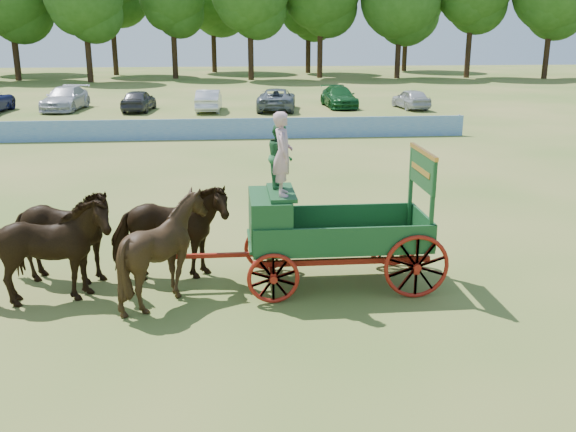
% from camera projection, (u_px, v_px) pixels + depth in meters
% --- Properties ---
extents(ground, '(160.00, 160.00, 0.00)m').
position_uv_depth(ground, '(244.00, 264.00, 15.52)').
color(ground, olive).
rests_on(ground, ground).
extents(horse_lead_left, '(2.84, 1.76, 2.23)m').
position_uv_depth(horse_lead_left, '(45.00, 253.00, 12.95)').
color(horse_lead_left, black).
rests_on(horse_lead_left, ground).
extents(horse_lead_right, '(2.82, 1.70, 2.23)m').
position_uv_depth(horse_lead_right, '(58.00, 236.00, 14.00)').
color(horse_lead_right, black).
rests_on(horse_lead_right, ground).
extents(horse_wheel_left, '(2.29, 2.11, 2.23)m').
position_uv_depth(horse_wheel_left, '(165.00, 249.00, 13.17)').
color(horse_wheel_left, black).
rests_on(horse_wheel_left, ground).
extents(horse_wheel_right, '(2.68, 1.30, 2.23)m').
position_uv_depth(horse_wheel_right, '(169.00, 233.00, 14.22)').
color(horse_wheel_right, black).
rests_on(horse_wheel_right, ground).
extents(farm_dray, '(6.00, 2.00, 3.88)m').
position_uv_depth(farm_dray, '(305.00, 215.00, 13.82)').
color(farm_dray, maroon).
rests_on(farm_dray, ground).
extents(sponsor_banner, '(26.00, 0.08, 1.05)m').
position_uv_depth(sponsor_banner, '(214.00, 129.00, 32.46)').
color(sponsor_banner, blue).
rests_on(sponsor_banner, ground).
extents(parked_cars, '(40.64, 7.03, 1.58)m').
position_uv_depth(parked_cars, '(126.00, 100.00, 43.16)').
color(parked_cars, silver).
rests_on(parked_cars, ground).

